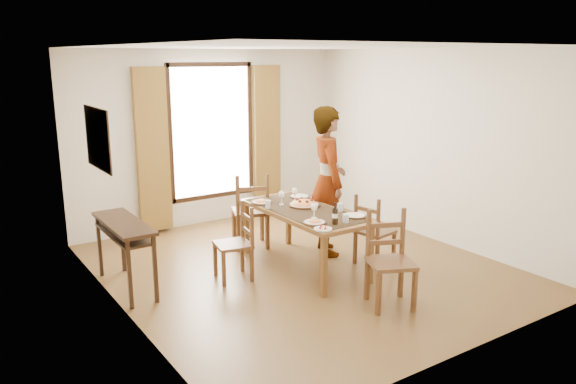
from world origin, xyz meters
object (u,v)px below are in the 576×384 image
dining_table (304,215)px  pasta_platter (304,202)px  console_table (124,231)px  man (328,181)px

dining_table → pasta_platter: (0.10, 0.14, 0.12)m
console_table → man: (2.65, -0.31, 0.30)m
console_table → pasta_platter: 2.21m
man → pasta_platter: (-0.48, -0.15, -0.18)m
console_table → man: man is taller
pasta_platter → dining_table: bearing=-125.3°
man → pasta_platter: bearing=128.3°
console_table → pasta_platter: bearing=-11.8°
console_table → dining_table: (2.07, -0.59, 0.00)m
dining_table → man: size_ratio=0.92×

